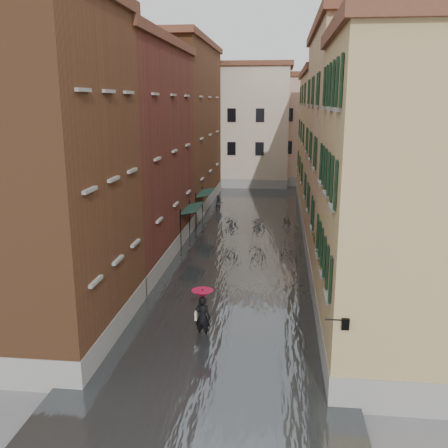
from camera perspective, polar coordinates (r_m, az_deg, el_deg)
The scene contains 16 objects.
ground at distance 22.25m, azimuth -0.06°, elevation -11.22°, with size 120.00×120.00×0.00m, color slate.
floodwater at distance 34.39m, azimuth 2.43°, elevation -1.89°, with size 10.00×60.00×0.20m, color #404546.
building_left_near at distance 20.50m, azimuth -20.65°, elevation 4.75°, with size 6.00×8.00×13.00m, color brown.
building_left_mid at distance 30.64m, azimuth -11.30°, elevation 7.64°, with size 6.00×14.00×12.50m, color #552D1A.
building_left_far at distance 45.06m, azimuth -5.50°, elevation 10.71°, with size 6.00×16.00×14.00m, color brown.
building_right_near at distance 18.98m, azimuth 20.69°, elevation 1.77°, with size 6.00×8.00×11.50m, color tan.
building_right_mid at distance 29.54m, azimuth 15.77°, elevation 7.65°, with size 6.00×14.00×13.00m, color tan.
building_right_far at distance 44.42m, azimuth 12.72°, elevation 8.78°, with size 6.00×16.00×11.50m, color tan.
building_end_cream at distance 58.34m, azimuth 1.32°, elevation 10.98°, with size 12.00×9.00×13.00m, color beige.
building_end_pink at distance 60.23m, azimuth 10.20°, elevation 10.39°, with size 10.00×9.00×12.00m, color tan.
awning_near at distance 33.16m, azimuth -3.69°, elevation 1.72°, with size 1.09×3.17×2.80m.
awning_far at distance 38.76m, azimuth -2.18°, elevation 3.51°, with size 1.09×3.13×2.80m.
wall_lantern at distance 15.55m, azimuth 13.62°, elevation -10.96°, with size 0.71×0.22×0.35m.
window_planters at distance 21.36m, azimuth 11.13°, elevation -2.50°, with size 0.59×5.69×0.84m.
pedestrian_main at distance 20.50m, azimuth -2.46°, elevation -9.77°, with size 0.92×0.92×2.06m.
pedestrian_far at distance 43.61m, azimuth -0.61°, elevation 2.36°, with size 0.71×0.56×1.47m, color black.
Camera 1 is at (2.32, -20.02, 9.44)m, focal length 40.00 mm.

